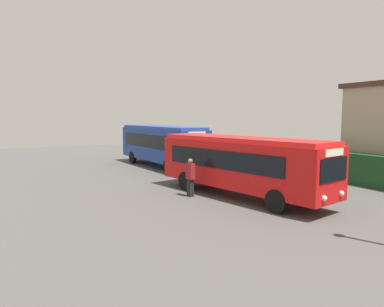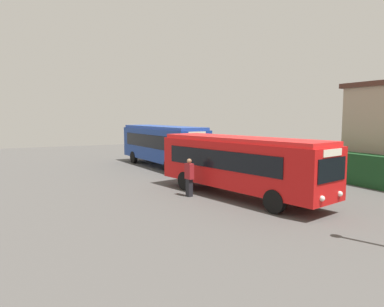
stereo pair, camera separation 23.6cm
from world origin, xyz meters
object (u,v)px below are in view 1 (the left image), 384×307
Objects in this scene: bus_blue at (161,143)px; person_center at (190,176)px; traffic_cone at (259,168)px; person_left at (201,153)px; bus_red at (241,162)px.

bus_blue is 5.57× the size of person_center.
traffic_cone is (-4.39, 7.74, -0.70)m from person_center.
person_center is at bearing -60.47° from traffic_cone.
person_left reaches higher than person_center.
person_left is 1.01× the size of person_center.
bus_blue is 5.52× the size of person_left.
person_left is at bearing 50.25° from person_center.
bus_red is 8.05m from traffic_cone.
bus_blue is 1.07× the size of bus_red.
bus_red reaches higher than person_center.
person_left is (0.72, 3.13, -0.83)m from bus_blue.
person_center is (-1.24, -2.15, -0.72)m from bus_red.
traffic_cone is (5.19, 1.85, -0.71)m from person_left.
person_center is (9.57, -5.90, -0.01)m from person_left.
bus_blue is at bearing -139.90° from traffic_cone.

